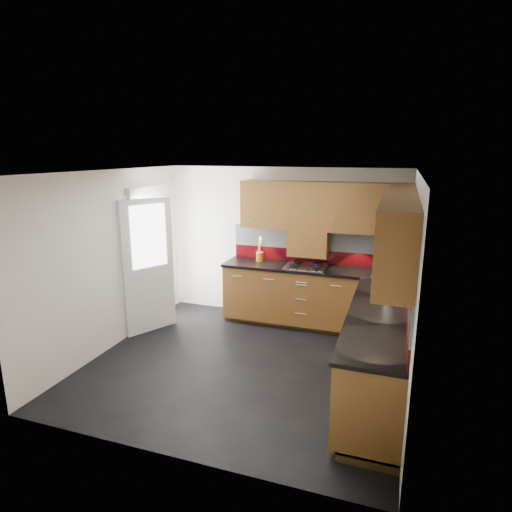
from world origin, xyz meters
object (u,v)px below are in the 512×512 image
at_px(food_processor, 388,278).
at_px(utensil_pot, 260,255).
at_px(toaster, 397,267).
at_px(gas_hob, 306,266).

bearing_deg(food_processor, utensil_pot, 158.29).
height_order(utensil_pot, toaster, utensil_pot).
bearing_deg(gas_hob, utensil_pot, 170.56).
bearing_deg(utensil_pot, food_processor, -21.71).
bearing_deg(utensil_pot, gas_hob, -9.44).
height_order(gas_hob, food_processor, food_processor).
distance_m(gas_hob, utensil_pot, 0.79).
relative_size(gas_hob, toaster, 2.07).
distance_m(utensil_pot, food_processor, 2.12).
xyz_separation_m(gas_hob, food_processor, (1.20, -0.66, 0.11)).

